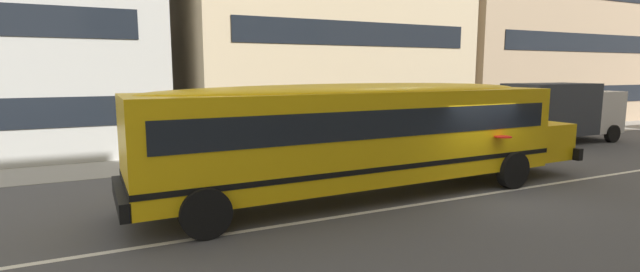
% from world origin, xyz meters
% --- Properties ---
extents(ground_plane, '(400.00, 400.00, 0.00)m').
position_xyz_m(ground_plane, '(0.00, 0.00, 0.00)').
color(ground_plane, '#4C4C4F').
extents(sidewalk_far, '(120.00, 3.00, 0.01)m').
position_xyz_m(sidewalk_far, '(0.00, 8.15, 0.01)').
color(sidewalk_far, gray).
rests_on(sidewalk_far, ground_plane).
extents(lane_centreline, '(110.00, 0.16, 0.01)m').
position_xyz_m(lane_centreline, '(0.00, 0.00, 0.00)').
color(lane_centreline, silver).
rests_on(lane_centreline, ground_plane).
extents(school_bus, '(13.81, 3.28, 3.07)m').
position_xyz_m(school_bus, '(-2.94, 1.39, 1.83)').
color(school_bus, yellow).
rests_on(school_bus, ground_plane).
extents(box_truck, '(6.08, 2.55, 2.82)m').
position_xyz_m(box_truck, '(10.41, 5.50, 1.54)').
color(box_truck, silver).
rests_on(box_truck, ground_plane).
extents(apartment_block_far_centre, '(14.49, 11.44, 13.30)m').
position_xyz_m(apartment_block_far_centre, '(1.64, 15.35, 6.65)').
color(apartment_block_far_centre, '#C6B28E').
rests_on(apartment_block_far_centre, ground_plane).
extents(apartment_block_far_right, '(18.60, 11.13, 16.50)m').
position_xyz_m(apartment_block_far_right, '(18.74, 15.19, 8.25)').
color(apartment_block_far_right, tan).
rests_on(apartment_block_far_right, ground_plane).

